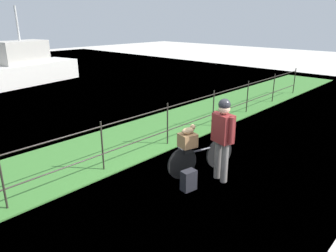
# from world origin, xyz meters

# --- Properties ---
(ground_plane) EXTENTS (60.00, 60.00, 0.00)m
(ground_plane) POSITION_xyz_m (0.00, 0.00, 0.00)
(ground_plane) COLOR beige
(grass_strip) EXTENTS (27.00, 2.40, 0.03)m
(grass_strip) POSITION_xyz_m (0.00, 3.02, 0.01)
(grass_strip) COLOR #38702D
(grass_strip) RESTS_ON ground
(iron_fence) EXTENTS (18.04, 0.04, 1.11)m
(iron_fence) POSITION_xyz_m (0.00, 2.12, 0.64)
(iron_fence) COLOR #28231E
(iron_fence) RESTS_ON ground
(bicycle_main) EXTENTS (1.58, 0.48, 0.67)m
(bicycle_main) POSITION_xyz_m (0.33, 0.54, 0.35)
(bicycle_main) COLOR black
(bicycle_main) RESTS_ON ground
(wooden_crate) EXTENTS (0.39, 0.36, 0.27)m
(wooden_crate) POSITION_xyz_m (-0.00, 0.64, 0.80)
(wooden_crate) COLOR olive
(wooden_crate) RESTS_ON bicycle_main
(terrier_dog) EXTENTS (0.32, 0.21, 0.18)m
(terrier_dog) POSITION_xyz_m (0.02, 0.63, 1.02)
(terrier_dog) COLOR tan
(terrier_dog) RESTS_ON wooden_crate
(cyclist_person) EXTENTS (0.36, 0.52, 1.68)m
(cyclist_person) POSITION_xyz_m (0.37, 0.06, 1.00)
(cyclist_person) COLOR slate
(cyclist_person) RESTS_ON ground
(backpack_on_paving) EXTENTS (0.31, 0.23, 0.40)m
(backpack_on_paving) POSITION_xyz_m (-0.38, 0.28, 0.20)
(backpack_on_paving) COLOR black
(backpack_on_paving) RESTS_ON ground
(moored_boat_near) EXTENTS (5.63, 2.91, 3.69)m
(moored_boat_near) POSITION_xyz_m (2.08, 12.93, 0.77)
(moored_boat_near) COLOR silver
(moored_boat_near) RESTS_ON ground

